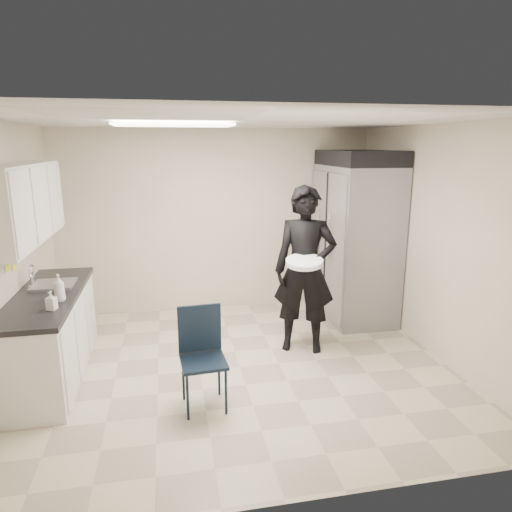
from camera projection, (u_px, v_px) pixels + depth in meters
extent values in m
plane|color=#C1B898|center=(240.00, 367.00, 5.00)|extent=(4.50, 4.50, 0.00)
plane|color=silver|center=(238.00, 120.00, 4.38)|extent=(4.50, 4.50, 0.00)
plane|color=beige|center=(217.00, 221.00, 6.60)|extent=(4.50, 0.00, 4.50)
plane|color=beige|center=(2.00, 262.00, 4.27)|extent=(0.00, 4.00, 4.00)
plane|color=beige|center=(437.00, 243.00, 5.11)|extent=(0.00, 4.00, 4.00)
cube|color=white|center=(174.00, 125.00, 4.66)|extent=(1.20, 0.60, 0.02)
cube|color=silver|center=(51.00, 337.00, 4.73)|extent=(0.60, 1.90, 0.86)
cube|color=black|center=(46.00, 296.00, 4.62)|extent=(0.64, 1.95, 0.05)
cube|color=gray|center=(54.00, 290.00, 4.86)|extent=(0.42, 0.40, 0.14)
cylinder|color=silver|center=(32.00, 277.00, 4.79)|extent=(0.02, 0.02, 0.24)
cube|color=silver|center=(21.00, 204.00, 4.37)|extent=(0.35, 1.80, 0.75)
cube|color=black|center=(46.00, 209.00, 5.50)|extent=(0.22, 0.30, 0.35)
cube|color=yellow|center=(7.00, 268.00, 4.39)|extent=(0.00, 0.12, 0.07)
cube|color=yellow|center=(14.00, 267.00, 4.59)|extent=(0.00, 0.12, 0.07)
cube|color=gray|center=(355.00, 243.00, 6.31)|extent=(0.80, 1.35, 2.10)
cube|color=black|center=(359.00, 158.00, 6.04)|extent=(0.80, 1.35, 0.20)
cube|color=black|center=(203.00, 362.00, 4.14)|extent=(0.43, 0.43, 0.91)
imported|color=black|center=(305.00, 270.00, 5.24)|extent=(0.83, 0.68, 1.94)
cylinder|color=silver|center=(304.00, 262.00, 4.96)|extent=(0.52, 0.52, 0.05)
imported|color=silver|center=(59.00, 288.00, 4.36)|extent=(0.14, 0.14, 0.27)
imported|color=#A8A8B4|center=(51.00, 301.00, 4.14)|extent=(0.10, 0.10, 0.17)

